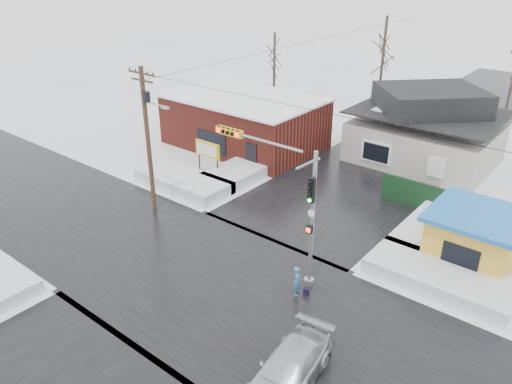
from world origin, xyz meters
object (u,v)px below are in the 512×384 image
Objects in this scene: marquee_sign at (208,151)px; kiosk at (474,237)px; utility_pole at (148,133)px; car at (289,369)px; pedestrian at (297,281)px; traffic_signal at (285,193)px.

kiosk reaches higher than marquee_sign.
marquee_sign is at bearing 100.13° from utility_pole.
car is at bearing -101.71° from kiosk.
car is (2.86, -4.70, -0.05)m from pedestrian.
traffic_signal is 1.52× the size of kiosk.
traffic_signal reaches higher than marquee_sign.
kiosk is 9.76m from pedestrian.
pedestrian is at bearing -30.07° from marquee_sign.
utility_pole reaches higher than pedestrian.
traffic_signal is 1.45× the size of car.
kiosk is (7.07, 7.03, -3.08)m from traffic_signal.
utility_pole is 16.65m from car.
car is at bearing -22.85° from utility_pole.
marquee_sign is 15.07m from pedestrian.
marquee_sign is at bearing 134.63° from car.
marquee_sign is 18.51m from kiosk.
marquee_sign is (-1.07, 5.99, -3.19)m from utility_pole.
car is (4.43, -5.70, -3.84)m from traffic_signal.
utility_pole is 3.53× the size of marquee_sign.
kiosk is at bearing -55.69° from pedestrian.
pedestrian is 0.31× the size of car.
pedestrian is (-5.50, -8.03, -0.71)m from kiosk.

